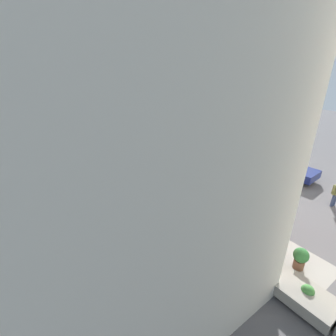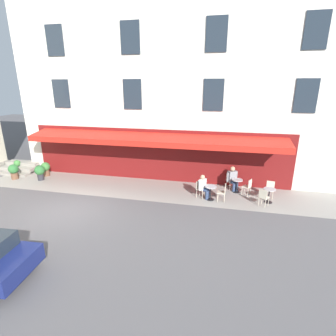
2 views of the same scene
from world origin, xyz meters
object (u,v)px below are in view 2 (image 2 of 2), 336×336
(seated_companion_in_grey, at_px, (233,178))
(potted_plant_by_steps, at_px, (40,171))
(cafe_chair_cream_near_door, at_px, (263,196))
(cafe_chair_cream_back_row, at_px, (200,187))
(cafe_chair_cream_by_window, at_px, (223,191))
(potted_plant_mid_terrace, at_px, (46,168))
(cafe_table_mid_terrace, at_px, (237,184))
(potted_plant_entrance_right, at_px, (14,171))
(cafe_table_near_entrance, at_px, (269,194))
(potted_plant_entrance_left, at_px, (18,165))
(cafe_table_streetside, at_px, (211,191))
(cafe_chair_cream_corner_right, at_px, (270,188))
(cafe_chair_cream_under_awning, at_px, (230,179))
(cafe_chair_cream_facing_street, at_px, (248,186))
(seated_patron_in_white, at_px, (203,186))

(seated_companion_in_grey, bearing_deg, potted_plant_by_steps, 4.95)
(cafe_chair_cream_near_door, xyz_separation_m, cafe_chair_cream_back_row, (3.16, -0.45, 0.00))
(cafe_chair_cream_by_window, xyz_separation_m, potted_plant_mid_terrace, (11.43, -1.44, -0.03))
(cafe_table_mid_terrace, xyz_separation_m, potted_plant_entrance_right, (13.75, 0.86, 0.06))
(cafe_table_near_entrance, distance_m, potted_plant_entrance_left, 16.33)
(cafe_table_near_entrance, distance_m, potted_plant_mid_terrace, 13.76)
(cafe_table_streetside, relative_size, potted_plant_entrance_right, 0.78)
(cafe_chair_cream_corner_right, distance_m, cafe_table_mid_terrace, 1.72)
(cafe_chair_cream_near_door, bearing_deg, cafe_chair_cream_under_awning, -52.70)
(potted_plant_by_steps, bearing_deg, cafe_table_mid_terrace, -176.75)
(potted_plant_entrance_left, bearing_deg, cafe_chair_cream_near_door, 172.60)
(cafe_chair_cream_facing_street, relative_size, potted_plant_mid_terrace, 0.99)
(cafe_table_near_entrance, bearing_deg, cafe_chair_cream_near_door, 57.30)
(cafe_chair_cream_facing_street, bearing_deg, potted_plant_entrance_left, -3.00)
(cafe_chair_cream_corner_right, xyz_separation_m, cafe_chair_cream_facing_street, (1.11, -0.12, 0.00))
(cafe_table_streetside, relative_size, potted_plant_mid_terrace, 0.81)
(cafe_chair_cream_corner_right, bearing_deg, cafe_table_streetside, 16.95)
(cafe_table_mid_terrace, distance_m, potted_plant_by_steps, 12.00)
(cafe_table_near_entrance, xyz_separation_m, cafe_chair_cream_facing_street, (0.98, -0.73, 0.06))
(cafe_chair_cream_by_window, height_order, potted_plant_mid_terrace, potted_plant_mid_terrace)
(cafe_table_mid_terrace, relative_size, potted_plant_entrance_right, 0.78)
(cafe_table_near_entrance, height_order, cafe_chair_cream_near_door, cafe_chair_cream_near_door)
(cafe_table_near_entrance, height_order, cafe_chair_cream_back_row, cafe_chair_cream_back_row)
(cafe_table_near_entrance, height_order, cafe_table_mid_terrace, same)
(cafe_chair_cream_near_door, distance_m, cafe_chair_cream_under_awning, 2.59)
(cafe_table_near_entrance, xyz_separation_m, potted_plant_mid_terrace, (13.71, -1.11, 0.03))
(cafe_table_streetside, xyz_separation_m, cafe_chair_cream_back_row, (0.59, -0.23, 0.06))
(cafe_table_near_entrance, height_order, cafe_chair_cream_by_window, cafe_chair_cream_by_window)
(cafe_chair_cream_near_door, distance_m, potted_plant_entrance_right, 14.97)
(cafe_chair_cream_facing_street, relative_size, potted_plant_entrance_right, 0.94)
(cafe_chair_cream_corner_right, bearing_deg, cafe_chair_cream_near_door, 67.71)
(potted_plant_entrance_right, bearing_deg, cafe_chair_cream_under_awning, -174.14)
(potted_plant_mid_terrace, bearing_deg, seated_patron_in_white, 173.04)
(cafe_chair_cream_by_window, relative_size, cafe_chair_cream_back_row, 1.00)
(cafe_chair_cream_by_window, xyz_separation_m, seated_patron_in_white, (1.02, -0.17, 0.14))
(cafe_chair_cream_near_door, relative_size, potted_plant_entrance_left, 1.15)
(seated_patron_in_white, distance_m, potted_plant_entrance_right, 11.99)
(cafe_table_streetside, distance_m, potted_plant_mid_terrace, 10.89)
(cafe_table_mid_terrace, height_order, potted_plant_mid_terrace, potted_plant_mid_terrace)
(cafe_chair_cream_by_window, distance_m, seated_patron_in_white, 1.04)
(cafe_chair_cream_near_door, distance_m, cafe_chair_cream_by_window, 1.95)
(seated_patron_in_white, relative_size, seated_companion_in_grey, 0.94)
(potted_plant_entrance_left, relative_size, potted_plant_by_steps, 0.82)
(cafe_chair_cream_by_window, height_order, potted_plant_entrance_right, potted_plant_entrance_right)
(cafe_chair_cream_corner_right, distance_m, potted_plant_mid_terrace, 13.85)
(cafe_chair_cream_by_window, bearing_deg, cafe_chair_cream_back_row, -11.62)
(cafe_table_streetside, bearing_deg, potted_plant_by_steps, -3.47)
(cafe_chair_cream_corner_right, bearing_deg, potted_plant_mid_terrace, -2.05)
(cafe_chair_cream_by_window, bearing_deg, potted_plant_entrance_right, -2.13)
(cafe_chair_cream_corner_right, relative_size, seated_patron_in_white, 0.71)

